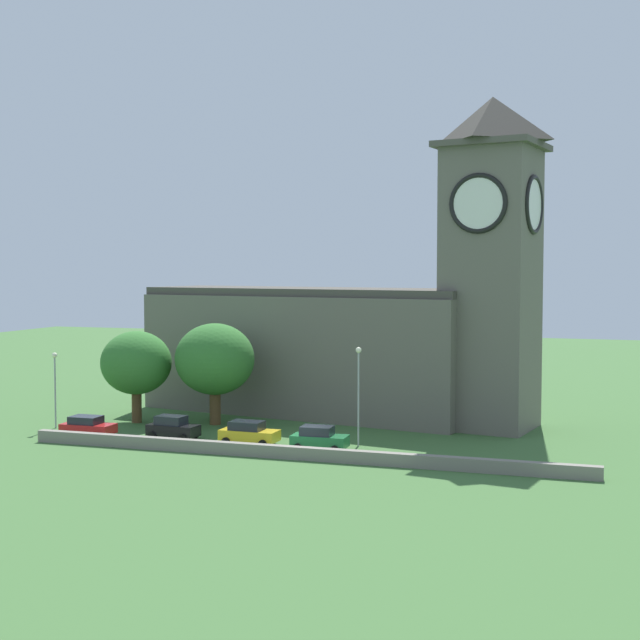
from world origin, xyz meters
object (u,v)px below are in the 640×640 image
object	(u,v)px
car_green	(319,438)
car_yellow	(249,433)
tree_churchyard	(215,359)
car_red	(88,426)
streetlamp_west_end	(55,377)
streetlamp_west_mid	(358,381)
car_black	(173,428)
church	(358,327)
tree_by_tower	(136,363)

from	to	relation	value
car_green	car_yellow	bearing A→B (deg)	174.77
car_green	tree_churchyard	size ratio (longest dim) A/B	0.48
car_red	car_green	world-z (taller)	car_green
car_yellow	streetlamp_west_end	size ratio (longest dim) A/B	0.70
car_red	tree_churchyard	world-z (taller)	tree_churchyard
car_red	streetlamp_west_mid	distance (m)	22.14
car_black	streetlamp_west_mid	distance (m)	15.21
church	car_yellow	xyz separation A→B (m)	(-4.30, -15.16, -7.23)
church	tree_churchyard	xyz separation A→B (m)	(-10.51, -7.78, -2.54)
car_yellow	streetlamp_west_end	distance (m)	18.54
streetlamp_west_end	tree_by_tower	size ratio (longest dim) A/B	0.80
car_red	car_yellow	distance (m)	13.50
car_red	streetlamp_west_mid	xyz separation A→B (m)	(21.53, 3.08, 4.12)
streetlamp_west_mid	tree_churchyard	bearing A→B (deg)	159.64
tree_churchyard	streetlamp_west_mid	bearing A→B (deg)	-20.36
car_green	streetlamp_west_end	size ratio (longest dim) A/B	0.66
car_yellow	car_black	bearing A→B (deg)	179.72
church	car_green	size ratio (longest dim) A/B	9.05
tree_by_tower	car_yellow	bearing A→B (deg)	-25.07
car_green	church	bearing A→B (deg)	95.47
car_green	tree_by_tower	distance (m)	20.49
car_black	streetlamp_west_end	distance (m)	12.28
car_yellow	streetlamp_west_mid	distance (m)	9.27
car_green	streetlamp_west_mid	size ratio (longest dim) A/B	0.56
church	car_green	world-z (taller)	church
car_red	car_yellow	world-z (taller)	car_yellow
church	streetlamp_west_mid	bearing A→B (deg)	-73.93
streetlamp_west_end	tree_by_tower	xyz separation A→B (m)	(5.07, 4.60, 0.88)
car_red	streetlamp_west_mid	size ratio (longest dim) A/B	0.56
streetlamp_west_mid	tree_churchyard	xyz separation A→B (m)	(-14.28, 5.30, 0.64)
church	tree_churchyard	distance (m)	13.32
streetlamp_west_end	tree_by_tower	bearing A→B (deg)	42.25
streetlamp_west_mid	car_black	bearing A→B (deg)	-172.00
car_black	tree_churchyard	size ratio (longest dim) A/B	0.48
streetlamp_west_end	tree_churchyard	distance (m)	13.38
church	car_black	xyz separation A→B (m)	(-10.76, -15.13, -7.20)
car_yellow	tree_churchyard	size ratio (longest dim) A/B	0.51
car_green	streetlamp_west_mid	xyz separation A→B (m)	(2.27, 2.61, 4.04)
car_yellow	tree_by_tower	distance (m)	15.08
car_red	car_yellow	size ratio (longest dim) A/B	0.94
church	streetlamp_west_mid	distance (m)	13.98
church	streetlamp_west_mid	world-z (taller)	church
car_red	car_black	size ratio (longest dim) A/B	1.02
streetlamp_west_end	streetlamp_west_mid	xyz separation A→B (m)	(26.24, 0.55, 0.65)
car_yellow	streetlamp_west_mid	xyz separation A→B (m)	(8.07, 2.07, 4.05)
car_green	tree_churchyard	distance (m)	15.12
car_black	streetlamp_west_end	bearing A→B (deg)	172.74
streetlamp_west_end	streetlamp_west_mid	distance (m)	26.25
streetlamp_west_mid	tree_by_tower	distance (m)	21.55
car_red	car_yellow	xyz separation A→B (m)	(13.46, 1.01, 0.07)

